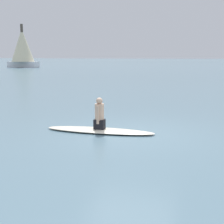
{
  "coord_description": "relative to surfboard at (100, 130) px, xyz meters",
  "views": [
    {
      "loc": [
        -1.68,
        8.92,
        2.2
      ],
      "look_at": [
        0.64,
        -0.22,
        0.56
      ],
      "focal_mm": 52.84,
      "sensor_mm": 36.0,
      "label": 1
    }
  ],
  "objects": [
    {
      "name": "surfboard",
      "position": [
        0.0,
        0.0,
        0.0
      ],
      "size": [
        3.23,
        0.79,
        0.1
      ],
      "primitive_type": "ellipsoid",
      "rotation": [
        0.0,
        0.0,
        3.12
      ],
      "color": "silver",
      "rests_on": "ground"
    },
    {
      "name": "ground_plane",
      "position": [
        -0.95,
        -0.0,
        -0.05
      ],
      "size": [
        400.0,
        400.0,
        0.0
      ],
      "primitive_type": "plane",
      "color": "slate"
    },
    {
      "name": "sailboat_far_left",
      "position": [
        27.36,
        -44.71,
        3.53
      ],
      "size": [
        5.88,
        4.4,
        7.55
      ],
      "rotation": [
        0.0,
        0.0,
        -0.1
      ],
      "color": "silver",
      "rests_on": "ground"
    },
    {
      "name": "person_paddler",
      "position": [
        0.0,
        0.0,
        0.46
      ],
      "size": [
        0.3,
        0.4,
        0.91
      ],
      "rotation": [
        0.0,
        0.0,
        3.12
      ],
      "color": "black",
      "rests_on": "surfboard"
    }
  ]
}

